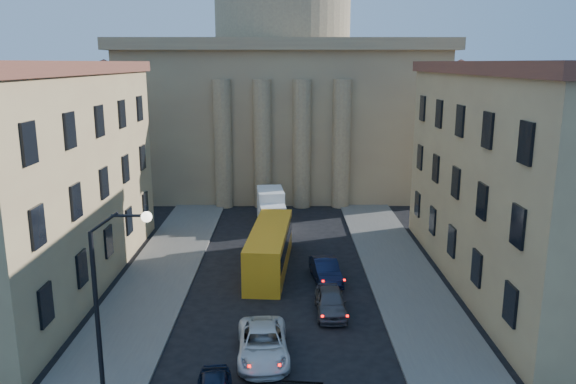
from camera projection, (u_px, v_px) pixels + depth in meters
name	position (u px, v px, depth m)	size (l,w,h in m)	color
sidewalk_left	(140.00, 308.00, 34.04)	(5.00, 60.00, 0.15)	#595651
sidewalk_right	(420.00, 307.00, 34.10)	(5.00, 60.00, 0.15)	#595651
church	(283.00, 86.00, 67.91)	(68.02, 28.76, 36.60)	#836A51
building_left	(17.00, 176.00, 36.24)	(11.60, 26.60, 14.70)	tan
building_right	(542.00, 176.00, 36.37)	(11.60, 26.60, 14.70)	tan
street_lamp	(108.00, 294.00, 23.12)	(2.62, 0.44, 8.83)	black
car_left_mid	(263.00, 344.00, 28.32)	(2.51, 5.45, 1.51)	silver
car_right_far	(330.00, 302.00, 33.33)	(1.76, 4.37, 1.49)	#4B4A4F
car_right_distant	(326.00, 270.00, 38.31)	(1.60, 4.60, 1.52)	black
city_bus	(270.00, 247.00, 40.34)	(3.30, 10.98, 3.05)	#F7A41B
box_truck	(271.00, 209.00, 51.41)	(2.84, 5.98, 3.17)	white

